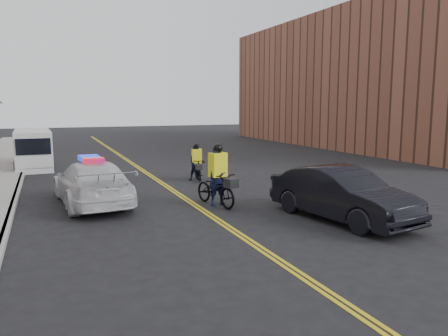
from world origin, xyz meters
TOP-DOWN VIEW (x-y plane):
  - ground at (0.00, 0.00)m, footprint 120.00×120.00m
  - center_line_left at (-0.08, 8.00)m, footprint 0.10×60.00m
  - center_line_right at (0.08, 8.00)m, footprint 0.10×60.00m
  - curb at (-6.00, 8.00)m, footprint 0.20×60.00m
  - building_across at (22.00, 18.00)m, footprint 12.00×30.00m
  - police_cruiser at (-3.37, 2.85)m, footprint 2.67×5.59m
  - dark_sedan at (3.57, -2.33)m, footprint 2.55×5.22m
  - cargo_van at (-5.50, 13.45)m, footprint 2.10×5.16m
  - cyclist_near at (0.77, 1.00)m, footprint 1.28×2.38m
  - cyclist_far at (1.73, 6.20)m, footprint 0.88×1.80m

SIDE VIEW (x-z plane):
  - ground at x=0.00m, z-range 0.00..0.00m
  - center_line_left at x=-0.08m, z-range 0.00..0.01m
  - center_line_right at x=0.08m, z-range 0.00..0.01m
  - curb at x=-6.00m, z-range 0.00..0.15m
  - cyclist_far at x=1.73m, z-range -0.19..1.58m
  - cyclist_near at x=0.77m, z-range -0.34..1.88m
  - police_cruiser at x=-3.37m, z-range -0.07..1.66m
  - dark_sedan at x=3.57m, z-range 0.00..1.65m
  - cargo_van at x=-5.50m, z-range -0.02..2.11m
  - building_across at x=22.00m, z-range 0.00..11.00m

